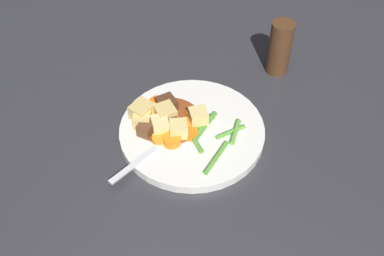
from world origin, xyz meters
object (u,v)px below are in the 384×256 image
object	(u,v)px
carrot_slice_2	(191,134)
carrot_slice_6	(186,129)
carrot_slice_3	(158,104)
potato_chunk_3	(198,117)
carrot_slice_7	(172,140)
carrot_slice_0	(151,113)
fork	(153,150)
carrot_slice_5	(187,124)
potato_chunk_1	(166,113)
meat_chunk_0	(145,129)
potato_chunk_4	(179,130)
carrot_slice_1	(160,138)
potato_chunk_0	(160,126)
dinner_plate	(192,131)
meat_chunk_2	(166,104)
carrot_slice_4	(194,114)
pepper_mill	(280,48)
potato_chunk_2	(142,120)
meat_chunk_1	(169,122)
potato_chunk_5	(142,111)

from	to	relation	value
carrot_slice_2	carrot_slice_6	xyz separation A→B (m)	(0.01, -0.01, -0.00)
carrot_slice_3	carrot_slice_6	bearing A→B (deg)	153.11
potato_chunk_3	carrot_slice_7	bearing A→B (deg)	67.49
carrot_slice_0	fork	xyz separation A→B (m)	(-0.04, 0.07, -0.01)
carrot_slice_5	carrot_slice_7	world-z (taller)	carrot_slice_7
potato_chunk_1	meat_chunk_0	bearing A→B (deg)	69.10
potato_chunk_4	fork	distance (m)	0.06
carrot_slice_1	potato_chunk_0	size ratio (longest dim) A/B	0.80
dinner_plate	fork	distance (m)	0.09
meat_chunk_0	meat_chunk_2	bearing A→B (deg)	-94.99
carrot_slice_6	meat_chunk_2	world-z (taller)	meat_chunk_2
carrot_slice_4	carrot_slice_0	bearing A→B (deg)	22.27
fork	pepper_mill	bearing A→B (deg)	-112.95
carrot_slice_6	potato_chunk_2	bearing A→B (deg)	11.58
carrot_slice_3	potato_chunk_1	size ratio (longest dim) A/B	0.93
potato_chunk_1	meat_chunk_1	world-z (taller)	potato_chunk_1
meat_chunk_1	potato_chunk_3	bearing A→B (deg)	-150.74
potato_chunk_3	potato_chunk_5	xyz separation A→B (m)	(0.10, 0.02, -0.00)
carrot_slice_0	carrot_slice_5	xyz separation A→B (m)	(-0.07, -0.00, -0.00)
meat_chunk_0	meat_chunk_2	world-z (taller)	meat_chunk_0
carrot_slice_1	carrot_slice_7	xyz separation A→B (m)	(-0.02, -0.00, 0.00)
carrot_slice_3	potato_chunk_3	world-z (taller)	potato_chunk_3
carrot_slice_6	meat_chunk_0	size ratio (longest dim) A/B	1.25
carrot_slice_1	meat_chunk_2	distance (m)	0.08
carrot_slice_1	carrot_slice_0	bearing A→B (deg)	-49.40
potato_chunk_5	carrot_slice_1	bearing A→B (deg)	143.78
carrot_slice_4	potato_chunk_1	bearing A→B (deg)	33.06
carrot_slice_0	carrot_slice_5	size ratio (longest dim) A/B	0.97
carrot_slice_7	meat_chunk_0	size ratio (longest dim) A/B	1.36
carrot_slice_3	meat_chunk_1	size ratio (longest dim) A/B	1.16
carrot_slice_1	meat_chunk_1	xyz separation A→B (m)	(-0.00, -0.04, 0.00)
carrot_slice_1	carrot_slice_6	xyz separation A→B (m)	(-0.03, -0.04, -0.00)
carrot_slice_0	carrot_slice_5	bearing A→B (deg)	-177.73
carrot_slice_6	potato_chunk_4	bearing A→B (deg)	59.19
carrot_slice_6	meat_chunk_2	distance (m)	0.07
carrot_slice_2	potato_chunk_2	xyz separation A→B (m)	(0.09, 0.01, 0.01)
dinner_plate	carrot_slice_4	xyz separation A→B (m)	(0.01, -0.03, 0.01)
potato_chunk_1	carrot_slice_0	bearing A→B (deg)	3.51
carrot_slice_1	potato_chunk_1	size ratio (longest dim) A/B	0.77
carrot_slice_0	potato_chunk_0	world-z (taller)	potato_chunk_0
carrot_slice_0	meat_chunk_2	world-z (taller)	meat_chunk_2
dinner_plate	potato_chunk_2	world-z (taller)	potato_chunk_2
dinner_plate	meat_chunk_0	world-z (taller)	meat_chunk_0
carrot_slice_2	carrot_slice_6	size ratio (longest dim) A/B	0.85
potato_chunk_4	meat_chunk_1	bearing A→B (deg)	-29.17
potato_chunk_1	potato_chunk_5	xyz separation A→B (m)	(0.04, 0.01, -0.00)
potato_chunk_0	meat_chunk_1	world-z (taller)	potato_chunk_0
dinner_plate	carrot_slice_0	bearing A→B (deg)	0.16
carrot_slice_2	potato_chunk_2	size ratio (longest dim) A/B	0.83
carrot_slice_1	potato_chunk_5	world-z (taller)	potato_chunk_5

